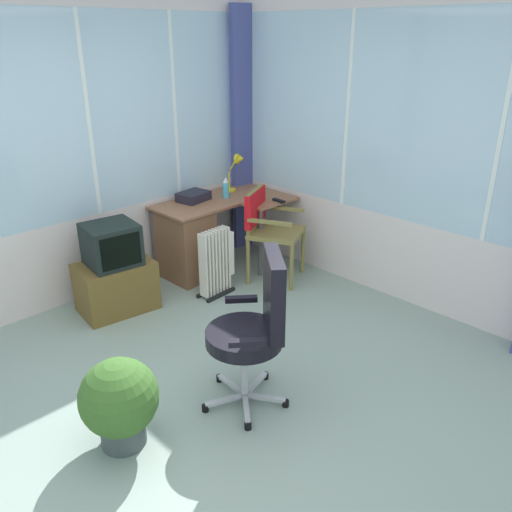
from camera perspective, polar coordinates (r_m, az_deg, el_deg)
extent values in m
cube|color=gray|center=(3.61, -4.89, -16.85)|extent=(5.53, 5.13, 0.06)
cube|color=silver|center=(4.97, -20.87, -0.91)|extent=(4.53, 0.06, 0.77)
cube|color=silver|center=(4.64, -23.08, 13.20)|extent=(4.44, 0.06, 1.71)
cube|color=white|center=(4.83, -18.04, 14.22)|extent=(0.04, 0.07, 1.71)
cube|color=white|center=(5.30, -9.10, 15.74)|extent=(0.04, 0.07, 1.71)
cube|color=silver|center=(4.95, 15.65, -0.32)|extent=(0.06, 4.13, 0.77)
cube|color=silver|center=(4.62, 17.34, 13.93)|extent=(0.06, 4.05, 1.71)
cube|color=white|center=(4.34, 25.44, 12.22)|extent=(0.07, 0.04, 1.71)
cube|color=white|center=(4.97, 10.20, 15.19)|extent=(0.07, 0.04, 1.71)
cube|color=#454D90|center=(5.76, -1.46, 13.14)|extent=(0.27, 0.10, 2.56)
cube|color=#905F42|center=(5.37, -4.37, 6.12)|extent=(1.32, 0.58, 0.02)
cube|color=#905F42|center=(5.32, 1.67, 6.01)|extent=(0.58, 0.27, 0.02)
cube|color=brown|center=(5.24, -7.81, 1.24)|extent=(0.40, 0.54, 0.69)
cylinder|color=#4C4C51|center=(5.21, 0.48, 1.41)|extent=(0.04, 0.04, 0.70)
cylinder|color=#4C4C51|center=(5.33, -11.04, 1.45)|extent=(0.04, 0.04, 0.70)
cylinder|color=yellow|center=(5.64, -2.91, 7.24)|extent=(0.13, 0.13, 0.02)
cylinder|color=yellow|center=(5.61, -2.94, 8.26)|extent=(0.02, 0.02, 0.19)
cylinder|color=yellow|center=(5.58, -2.38, 10.19)|extent=(0.06, 0.11, 0.17)
cone|color=yellow|center=(5.57, -1.72, 10.59)|extent=(0.12, 0.12, 0.12)
cube|color=black|center=(5.26, 2.51, 6.07)|extent=(0.05, 0.15, 0.02)
cylinder|color=#4ABAE1|center=(5.38, -3.32, 7.21)|extent=(0.06, 0.06, 0.16)
cone|color=white|center=(5.35, -3.35, 8.32)|extent=(0.06, 0.06, 0.06)
cube|color=#211F2D|center=(5.31, -6.86, 6.49)|extent=(0.33, 0.27, 0.09)
cylinder|color=olive|center=(4.96, 3.90, -1.31)|extent=(0.04, 0.04, 0.47)
cylinder|color=olive|center=(5.35, 5.15, 0.55)|extent=(0.04, 0.04, 0.47)
cylinder|color=olive|center=(5.08, -0.89, -0.64)|extent=(0.04, 0.04, 0.47)
cylinder|color=olive|center=(5.46, 0.67, 1.13)|extent=(0.04, 0.04, 0.47)
cube|color=olive|center=(5.11, 2.25, 2.58)|extent=(0.64, 0.64, 0.04)
cube|color=olive|center=(5.10, -0.09, 5.16)|extent=(0.40, 0.22, 0.40)
cube|color=red|center=(5.10, -0.09, 5.37)|extent=(0.44, 0.26, 0.33)
cube|color=olive|center=(4.85, 1.53, 3.70)|extent=(0.23, 0.41, 0.03)
cube|color=olive|center=(5.25, 2.98, 5.22)|extent=(0.23, 0.41, 0.03)
cube|color=#B7B7BF|center=(3.53, -1.07, -16.32)|extent=(0.21, 0.24, 0.02)
cylinder|color=black|center=(3.43, -0.89, -18.09)|extent=(0.05, 0.05, 0.05)
cube|color=#B7B7BF|center=(3.61, 0.99, -15.23)|extent=(0.18, 0.26, 0.02)
cylinder|color=black|center=(3.60, 3.25, -15.78)|extent=(0.05, 0.05, 0.05)
cube|color=#B7B7BF|center=(3.73, -0.07, -13.78)|extent=(0.28, 0.10, 0.02)
cylinder|color=black|center=(3.84, 1.03, -12.96)|extent=(0.05, 0.05, 0.05)
cube|color=#B7B7BF|center=(3.72, -2.67, -13.90)|extent=(0.05, 0.28, 0.02)
cylinder|color=black|center=(3.82, -4.01, -13.19)|extent=(0.05, 0.05, 0.05)
cube|color=#B7B7BF|center=(3.60, -3.39, -15.44)|extent=(0.27, 0.14, 0.02)
cylinder|color=black|center=(3.58, -5.57, -16.22)|extent=(0.05, 0.05, 0.05)
cylinder|color=#B7B7BF|center=(3.51, -1.27, -12.16)|extent=(0.05, 0.05, 0.40)
cylinder|color=black|center=(3.37, -1.31, -8.84)|extent=(0.50, 0.50, 0.09)
cube|color=black|center=(3.24, 1.96, -4.12)|extent=(0.34, 0.38, 0.52)
cube|color=black|center=(3.54, -1.63, -4.74)|extent=(0.20, 0.18, 0.04)
cube|color=black|center=(3.08, -0.98, -9.45)|extent=(0.20, 0.18, 0.04)
cube|color=brown|center=(4.78, -15.03, -3.24)|extent=(0.69, 0.52, 0.45)
cube|color=black|center=(4.62, -15.54, 1.24)|extent=(0.47, 0.45, 0.36)
cube|color=black|center=(4.44, -14.54, 0.47)|extent=(0.34, 0.05, 0.28)
cube|color=silver|center=(4.75, -5.80, -1.14)|extent=(0.03, 0.10, 0.62)
cube|color=silver|center=(4.78, -5.43, -0.99)|extent=(0.03, 0.10, 0.62)
cube|color=silver|center=(4.80, -5.06, -0.84)|extent=(0.03, 0.10, 0.62)
cube|color=silver|center=(4.83, -4.70, -0.68)|extent=(0.03, 0.10, 0.62)
cube|color=silver|center=(4.85, -4.34, -0.53)|extent=(0.03, 0.10, 0.62)
cube|color=silver|center=(4.88, -3.99, -0.39)|extent=(0.03, 0.10, 0.62)
cube|color=silver|center=(4.91, -3.64, -0.24)|extent=(0.03, 0.10, 0.62)
cube|color=silver|center=(4.93, -3.29, -0.10)|extent=(0.03, 0.10, 0.62)
cube|color=black|center=(4.94, -3.84, -4.26)|extent=(0.36, 0.05, 0.03)
cube|color=black|center=(5.03, -4.96, -3.76)|extent=(0.36, 0.05, 0.03)
cube|color=silver|center=(4.95, -2.97, 0.37)|extent=(0.06, 0.09, 0.43)
cylinder|color=#404C4C|center=(3.41, -14.30, -18.11)|extent=(0.27, 0.27, 0.16)
sphere|color=#396327|center=(3.25, -14.75, -14.71)|extent=(0.47, 0.47, 0.47)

